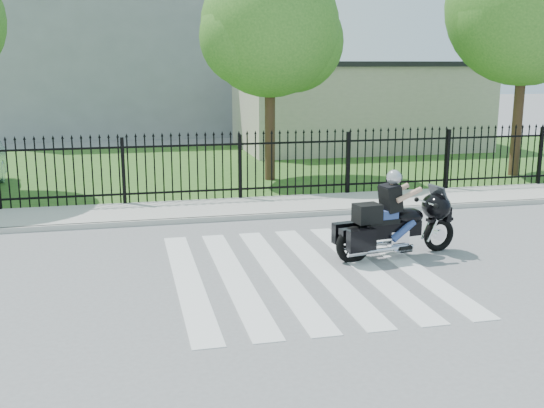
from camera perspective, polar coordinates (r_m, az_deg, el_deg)
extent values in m
plane|color=slate|center=(11.33, 2.62, -6.08)|extent=(120.00, 120.00, 0.00)
cube|color=#ADAAA3|center=(16.01, -2.21, -0.33)|extent=(40.00, 2.00, 0.12)
cube|color=#ADAAA3|center=(15.05, -1.49, -1.15)|extent=(40.00, 0.12, 0.12)
cube|color=#2A511B|center=(22.81, -5.56, 3.33)|extent=(40.00, 12.00, 0.02)
cube|color=black|center=(16.91, -2.87, 1.35)|extent=(26.00, 0.04, 0.05)
cube|color=black|center=(16.72, -2.91, 5.39)|extent=(26.00, 0.04, 0.05)
cylinder|color=#382316|center=(19.89, -0.19, 8.06)|extent=(0.32, 0.32, 4.16)
sphere|color=#2E691E|center=(19.87, -0.19, 15.56)|extent=(4.20, 4.20, 4.20)
cylinder|color=#382316|center=(22.19, 21.25, 8.51)|extent=(0.32, 0.32, 4.80)
sphere|color=#2E691E|center=(22.23, 21.88, 16.23)|extent=(5.00, 5.00, 5.00)
cube|color=beige|center=(28.21, 7.63, 8.57)|extent=(10.00, 6.00, 3.50)
cube|color=black|center=(28.15, 7.74, 12.33)|extent=(10.20, 6.20, 0.20)
cube|color=gray|center=(36.41, -13.71, 15.88)|extent=(15.00, 10.00, 12.00)
torus|color=black|center=(12.90, 14.72, -2.68)|extent=(0.68, 0.23, 0.67)
torus|color=black|center=(11.90, 7.30, -3.64)|extent=(0.73, 0.25, 0.71)
cube|color=black|center=(12.23, 10.53, -2.27)|extent=(1.29, 0.42, 0.29)
ellipsoid|color=black|center=(12.38, 12.10, -1.08)|extent=(0.66, 0.48, 0.32)
cube|color=black|center=(12.08, 9.78, -1.51)|extent=(0.67, 0.40, 0.10)
cube|color=silver|center=(12.35, 11.08, -2.95)|extent=(0.43, 0.35, 0.29)
ellipsoid|color=black|center=(12.71, 14.51, -0.23)|extent=(0.63, 0.77, 0.53)
cube|color=black|center=(11.88, 8.53, -0.83)|extent=(0.52, 0.44, 0.35)
cube|color=navy|center=(12.12, 10.28, -0.92)|extent=(0.37, 0.34, 0.18)
sphere|color=#B1B2B9|center=(12.04, 10.88, 2.38)|extent=(0.28, 0.28, 0.28)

